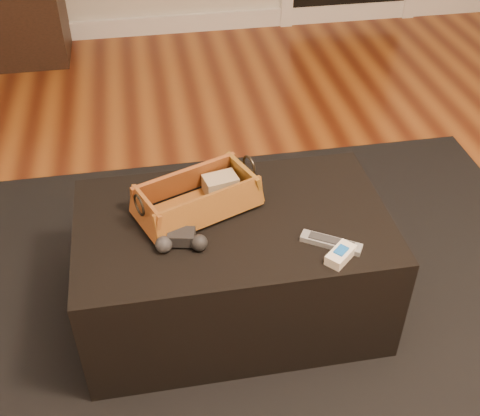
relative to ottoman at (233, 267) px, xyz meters
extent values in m
cube|color=brown|center=(-0.05, -0.18, -0.23)|extent=(5.00, 5.50, 0.01)
cube|color=white|center=(-0.05, 2.55, -0.16)|extent=(5.00, 0.04, 0.12)
cube|color=black|center=(0.00, -0.05, -0.22)|extent=(2.60, 2.00, 0.01)
cube|color=black|center=(0.00, 0.00, 0.00)|extent=(1.00, 0.60, 0.42)
cube|color=black|center=(-0.12, 0.05, 0.23)|extent=(0.20, 0.14, 0.02)
cube|color=tan|center=(-0.02, 0.13, 0.25)|extent=(0.12, 0.09, 0.06)
cube|color=#915620|center=(-0.10, 0.07, 0.22)|extent=(0.38, 0.28, 0.01)
cube|color=#955021|center=(-0.14, 0.15, 0.27)|extent=(0.36, 0.17, 0.10)
cube|color=#AE6A27|center=(-0.07, -0.01, 0.27)|extent=(0.36, 0.17, 0.10)
cube|color=olive|center=(0.06, 0.13, 0.27)|extent=(0.10, 0.19, 0.10)
cube|color=#A25424|center=(-0.27, 0.00, 0.27)|extent=(0.10, 0.19, 0.10)
torus|color=#2E281F|center=(0.08, 0.14, 0.31)|extent=(0.03, 0.07, 0.07)
torus|color=black|center=(-0.28, -0.01, 0.31)|extent=(0.03, 0.07, 0.07)
cube|color=black|center=(-0.17, -0.08, 0.24)|extent=(0.09, 0.07, 0.04)
sphere|color=#28282A|center=(-0.22, -0.11, 0.23)|extent=(0.06, 0.06, 0.05)
sphere|color=black|center=(-0.12, -0.12, 0.23)|extent=(0.06, 0.06, 0.05)
cube|color=#939699|center=(0.27, -0.17, 0.22)|extent=(0.18, 0.13, 0.02)
cube|color=#2A2B2D|center=(0.27, -0.17, 0.23)|extent=(0.13, 0.10, 0.00)
cube|color=white|center=(0.28, -0.23, 0.23)|extent=(0.11, 0.10, 0.03)
cube|color=blue|center=(0.28, -0.23, 0.24)|extent=(0.05, 0.05, 0.01)
camera|label=1|loc=(-0.23, -1.44, 1.44)|focal=45.00mm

